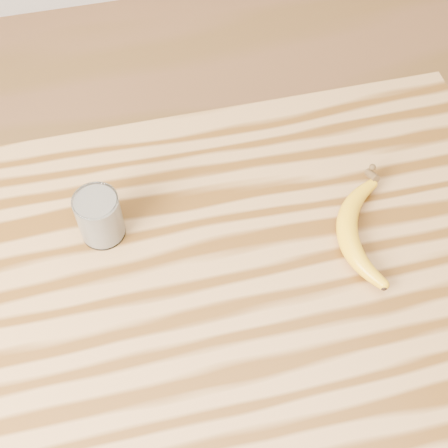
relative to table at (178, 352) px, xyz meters
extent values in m
cube|color=#9F7341|center=(0.00, 0.00, 0.11)|extent=(1.20, 0.80, 0.04)
cylinder|color=brown|center=(0.54, 0.34, -0.34)|extent=(0.06, 0.06, 0.86)
cylinder|color=white|center=(-0.08, 0.17, 0.17)|extent=(0.07, 0.07, 0.09)
torus|color=white|center=(-0.08, 0.17, 0.22)|extent=(0.07, 0.07, 0.00)
cylinder|color=silver|center=(-0.08, 0.17, 0.17)|extent=(0.07, 0.07, 0.08)
camera|label=1|loc=(-0.02, -0.40, 0.97)|focal=50.00mm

